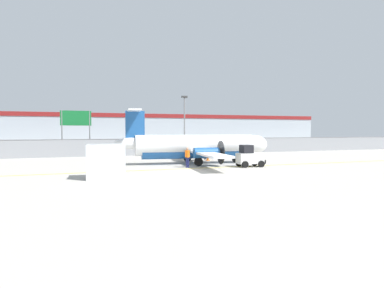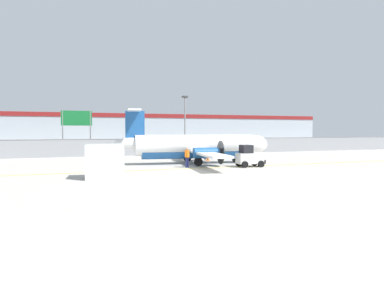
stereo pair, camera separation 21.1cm
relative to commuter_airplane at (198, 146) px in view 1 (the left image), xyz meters
name	(u,v)px [view 1 (the left image)]	position (x,y,z in m)	size (l,w,h in m)	color
ground_plane	(199,168)	(-1.40, -3.66, -1.60)	(140.00, 140.00, 0.01)	#ADA89E
perimeter_fence	(153,146)	(-1.40, 12.34, -0.49)	(98.00, 0.10, 2.10)	gray
parking_lot_strip	(136,150)	(-1.40, 23.84, -1.54)	(98.00, 17.00, 0.12)	#38383A
background_building	(119,130)	(-1.40, 42.32, 1.66)	(91.00, 8.10, 6.50)	#A8B2BC
commuter_airplane	(198,146)	(0.00, 0.00, 0.00)	(14.67, 16.08, 4.92)	white
baggage_tug	(249,157)	(3.05, -4.18, -0.75)	(2.38, 1.47, 1.88)	silver
ground_crew_worker	(187,156)	(-2.10, -2.90, -0.65)	(0.53, 0.46, 1.70)	#191E4C
cargo_container	(106,161)	(-9.17, -7.09, -0.50)	(2.59, 2.23, 2.20)	silver
traffic_cone_near_left	(261,158)	(6.58, -0.27, -1.29)	(0.36, 0.36, 0.64)	orange
traffic_cone_near_right	(208,158)	(2.03, 2.62, -1.29)	(0.36, 0.36, 0.64)	orange
traffic_cone_far_left	(248,159)	(5.10, -0.25, -1.29)	(0.36, 0.36, 0.64)	orange
traffic_cone_far_right	(116,160)	(-7.18, 2.92, -1.29)	(0.36, 0.36, 0.64)	orange
parked_car_0	(49,144)	(-14.24, 29.75, -0.71)	(4.31, 2.23, 1.58)	red
parked_car_1	(119,146)	(-4.54, 20.34, -0.71)	(4.29, 2.18, 1.58)	#B28C19
parked_car_2	(166,145)	(2.41, 19.57, -0.71)	(4.34, 2.32, 1.58)	silver
parked_car_3	(192,142)	(10.15, 29.57, -0.71)	(4.37, 2.38, 1.58)	silver
apron_light_pole	(184,121)	(1.84, 9.43, 2.70)	(0.70, 0.30, 7.27)	slate
highway_sign	(76,122)	(-10.50, 14.07, 2.54)	(3.60, 0.14, 5.50)	slate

